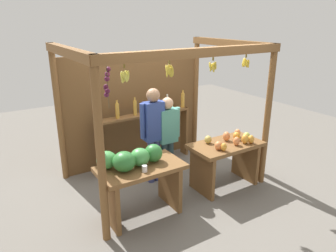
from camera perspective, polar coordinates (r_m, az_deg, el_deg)
name	(u,v)px	position (r m, az deg, el deg)	size (l,w,h in m)	color
ground_plane	(162,179)	(5.57, -1.06, -9.58)	(12.00, 12.00, 0.00)	slate
market_stall	(149,98)	(5.41, -3.50, 4.97)	(2.91, 2.02, 2.30)	brown
fruit_counter_left	(136,171)	(4.36, -5.73, -8.05)	(1.18, 0.69, 1.02)	brown
fruit_counter_right	(226,154)	(5.22, 10.49, -4.92)	(1.17, 0.64, 0.91)	brown
bottle_shelf_unit	(144,125)	(5.85, -4.33, 0.27)	(1.87, 0.22, 1.36)	brown
vendor_man	(154,127)	(5.14, -2.61, -0.26)	(0.48, 0.22, 1.62)	#3D4379
vendor_woman	(167,132)	(5.28, -0.11, -1.07)	(0.48, 0.20, 1.44)	#2A4149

